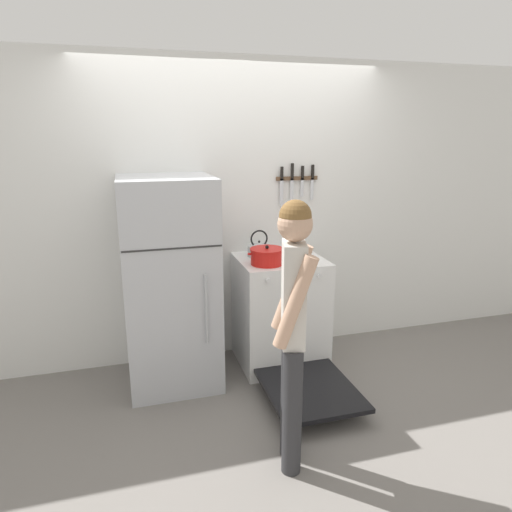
# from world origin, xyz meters

# --- Properties ---
(ground_plane) EXTENTS (14.00, 14.00, 0.00)m
(ground_plane) POSITION_xyz_m (0.00, 0.00, 0.00)
(ground_plane) COLOR slate
(wall_back) EXTENTS (10.00, 0.06, 2.55)m
(wall_back) POSITION_xyz_m (0.00, 0.03, 1.27)
(wall_back) COLOR silver
(wall_back) RESTS_ON ground_plane
(refrigerator) EXTENTS (0.69, 0.74, 1.64)m
(refrigerator) POSITION_xyz_m (-0.62, -0.36, 0.82)
(refrigerator) COLOR #B7BABF
(refrigerator) RESTS_ON ground_plane
(stove_range) EXTENTS (0.71, 1.39, 0.93)m
(stove_range) POSITION_xyz_m (0.30, -0.36, 0.46)
(stove_range) COLOR white
(stove_range) RESTS_ON ground_plane
(dutch_oven_pot) EXTENTS (0.31, 0.27, 0.15)m
(dutch_oven_pot) POSITION_xyz_m (0.14, -0.44, 1.00)
(dutch_oven_pot) COLOR red
(dutch_oven_pot) RESTS_ON stove_range
(tea_kettle) EXTENTS (0.24, 0.20, 0.23)m
(tea_kettle) POSITION_xyz_m (0.15, -0.19, 1.00)
(tea_kettle) COLOR silver
(tea_kettle) RESTS_ON stove_range
(utensil_jar) EXTENTS (0.11, 0.11, 0.28)m
(utensil_jar) POSITION_xyz_m (0.48, -0.18, 1.01)
(utensil_jar) COLOR silver
(utensil_jar) RESTS_ON stove_range
(person) EXTENTS (0.32, 0.37, 1.60)m
(person) POSITION_xyz_m (-0.05, -1.55, 0.91)
(person) COLOR #2D2D30
(person) RESTS_ON ground_plane
(wall_knife_strip) EXTENTS (0.38, 0.03, 0.37)m
(wall_knife_strip) POSITION_xyz_m (0.54, -0.02, 1.56)
(wall_knife_strip) COLOR brown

